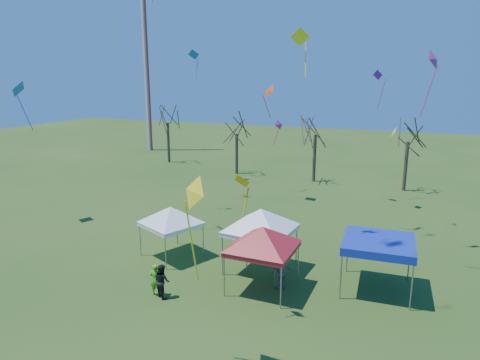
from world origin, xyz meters
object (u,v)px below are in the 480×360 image
at_px(tree_1, 237,119).
at_px(person_dark, 162,281).
at_px(tent_blue, 379,244).
at_px(tree_3, 410,124).
at_px(tent_white_mid, 261,213).
at_px(person_grey, 282,273).
at_px(radio_mast, 146,58).
at_px(tent_white_west, 170,210).
at_px(tent_red, 263,231).
at_px(tree_0, 167,108).
at_px(person_green, 156,280).
at_px(tree_2, 316,117).

xyz_separation_m(tree_1, person_dark, (7.05, -25.65, -4.98)).
bearing_deg(tent_blue, tree_3, 88.38).
xyz_separation_m(tent_white_mid, person_grey, (1.70, -1.65, -2.32)).
relative_size(radio_mast, tent_white_west, 6.88).
xyz_separation_m(tree_3, tent_red, (-5.69, -22.53, -3.09)).
distance_m(tent_red, tent_blue, 5.54).
bearing_deg(tent_red, tree_0, 129.33).
xyz_separation_m(tree_1, person_green, (6.65, -25.59, -5.02)).
bearing_deg(tent_blue, tree_2, 110.61).
distance_m(tree_0, person_grey, 34.24).
relative_size(tree_2, tent_white_west, 2.25).
bearing_deg(person_green, radio_mast, -71.67).
bearing_deg(person_grey, tent_red, -14.16).
relative_size(tree_0, person_green, 5.47).
bearing_deg(person_grey, tent_blue, 168.79).
relative_size(tree_0, tent_white_mid, 1.89).
xyz_separation_m(tent_white_mid, person_green, (-3.66, -4.43, -2.41)).
distance_m(tree_2, person_dark, 26.00).
distance_m(radio_mast, tree_1, 20.72).
xyz_separation_m(tent_white_mid, tent_blue, (5.91, 0.10, -0.83)).
xyz_separation_m(tree_0, tree_2, (18.48, -3.01, -0.20)).
bearing_deg(tree_2, tree_0, 170.76).
bearing_deg(tent_white_west, tent_white_mid, 2.45).
bearing_deg(tent_white_west, tree_2, 80.80).
distance_m(tent_white_west, person_dark, 5.12).
distance_m(tree_1, tent_blue, 26.81).
relative_size(person_grey, person_green, 1.12).
bearing_deg(tree_2, tent_white_mid, -84.79).
bearing_deg(tree_1, tent_red, -64.34).
height_order(tent_white_west, tent_red, tent_red).
bearing_deg(tree_0, tree_2, -9.24).
height_order(radio_mast, tent_white_west, radio_mast).
bearing_deg(tent_blue, tent_red, -157.95).
relative_size(tree_0, person_grey, 4.87).
bearing_deg(person_green, tree_3, -128.13).
relative_size(tent_white_west, tent_white_mid, 0.81).
xyz_separation_m(tree_2, tent_white_mid, (1.91, -20.89, -3.11)).
height_order(tree_3, tent_white_mid, tree_3).
xyz_separation_m(tree_3, tent_white_west, (-11.82, -20.79, -3.31)).
bearing_deg(person_grey, tent_white_west, -45.24).
relative_size(radio_mast, tree_2, 3.06).
bearing_deg(tree_2, radio_mast, 159.43).
bearing_deg(tree_2, tent_blue, -69.39).
distance_m(radio_mast, tent_blue, 46.34).
xyz_separation_m(tree_0, tent_white_west, (15.06, -24.12, -3.72)).
bearing_deg(tree_0, person_dark, -58.90).
height_order(tree_2, person_grey, tree_2).
xyz_separation_m(tent_red, person_green, (-4.46, -2.45, -2.22)).
xyz_separation_m(person_green, person_dark, (0.40, -0.07, 0.05)).
relative_size(radio_mast, tree_1, 3.31).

